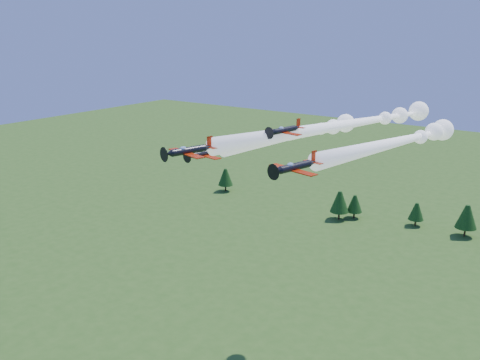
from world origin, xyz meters
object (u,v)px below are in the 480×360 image
Objects in this scene: plane_left at (303,133)px; plane_slot at (284,130)px; plane_right at (401,141)px; plane_lead at (347,124)px.

plane_slot is at bearing -58.34° from plane_left.
plane_slot is (-13.02, -14.34, 2.56)m from plane_right.
plane_lead is at bearing -172.16° from plane_right.
plane_lead is 7.79× the size of plane_slot.
plane_right is (20.22, -4.61, 1.70)m from plane_left.
plane_left is 0.97× the size of plane_right.
plane_right reaches higher than plane_left.
plane_left is at bearing 177.03° from plane_lead.
plane_lead is at bearing 87.85° from plane_slot.
plane_slot is (-3.36, -15.27, 0.99)m from plane_lead.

